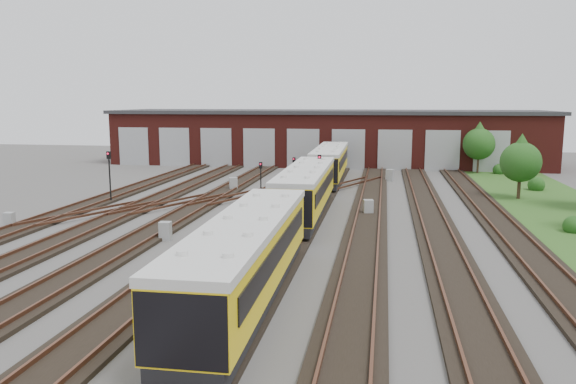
# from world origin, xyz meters

# --- Properties ---
(ground) EXTENTS (120.00, 120.00, 0.00)m
(ground) POSITION_xyz_m (0.00, 0.00, 0.00)
(ground) COLOR #494744
(ground) RESTS_ON ground
(track_network) EXTENTS (30.40, 70.00, 0.33)m
(track_network) POSITION_xyz_m (-0.17, 0.59, 0.11)
(track_network) COLOR black
(track_network) RESTS_ON ground
(maintenance_shed) EXTENTS (51.00, 12.50, 6.35)m
(maintenance_shed) POSITION_xyz_m (-0.01, 39.97, 3.20)
(maintenance_shed) COLOR #551915
(maintenance_shed) RESTS_ON ground
(grass_verge) EXTENTS (8.00, 55.00, 0.05)m
(grass_verge) POSITION_xyz_m (19.00, 10.00, 0.03)
(grass_verge) COLOR #284A18
(grass_verge) RESTS_ON ground
(metro_train) EXTENTS (2.77, 46.17, 2.92)m
(metro_train) POSITION_xyz_m (2.00, 7.85, 1.83)
(metro_train) COLOR black
(metro_train) RESTS_ON ground
(signal_mast_0) EXTENTS (0.29, 0.28, 3.82)m
(signal_mast_0) POSITION_xyz_m (-13.07, 10.71, 2.43)
(signal_mast_0) COLOR black
(signal_mast_0) RESTS_ON ground
(signal_mast_1) EXTENTS (0.24, 0.22, 2.95)m
(signal_mast_1) POSITION_xyz_m (-2.21, 13.32, 1.89)
(signal_mast_1) COLOR black
(signal_mast_1) RESTS_ON ground
(signal_mast_2) EXTENTS (0.28, 0.26, 3.54)m
(signal_mast_2) POSITION_xyz_m (2.18, 13.64, 2.26)
(signal_mast_2) COLOR black
(signal_mast_2) RESTS_ON ground
(signal_mast_3) EXTENTS (0.27, 0.25, 2.66)m
(signal_mast_3) POSITION_xyz_m (-0.77, 20.08, 1.72)
(signal_mast_3) COLOR black
(signal_mast_3) RESTS_ON ground
(relay_cabinet_0) EXTENTS (0.60, 0.51, 0.94)m
(relay_cabinet_0) POSITION_xyz_m (-15.00, 1.81, 0.47)
(relay_cabinet_0) COLOR #929597
(relay_cabinet_0) RESTS_ON ground
(relay_cabinet_1) EXTENTS (0.81, 0.74, 1.09)m
(relay_cabinet_1) POSITION_xyz_m (-5.58, 17.77, 0.55)
(relay_cabinet_1) COLOR #929597
(relay_cabinet_1) RESTS_ON ground
(relay_cabinet_2) EXTENTS (0.66, 0.57, 1.02)m
(relay_cabinet_2) POSITION_xyz_m (-4.71, 0.59, 0.51)
(relay_cabinet_2) COLOR #929597
(relay_cabinet_2) RESTS_ON ground
(relay_cabinet_3) EXTENTS (0.75, 0.67, 1.10)m
(relay_cabinet_3) POSITION_xyz_m (7.45, 25.65, 0.55)
(relay_cabinet_3) COLOR #929597
(relay_cabinet_3) RESTS_ON ground
(relay_cabinet_4) EXTENTS (0.71, 0.63, 1.03)m
(relay_cabinet_4) POSITION_xyz_m (5.96, 9.27, 0.52)
(relay_cabinet_4) COLOR #929597
(relay_cabinet_4) RESTS_ON ground
(tree_0) EXTENTS (3.25, 3.25, 5.39)m
(tree_0) POSITION_xyz_m (16.52, 32.89, 3.46)
(tree_0) COLOR #372518
(tree_0) RESTS_ON ground
(tree_1) EXTENTS (3.05, 3.05, 5.06)m
(tree_1) POSITION_xyz_m (17.18, 17.37, 3.25)
(tree_1) COLOR #372518
(tree_1) RESTS_ON ground
(bush_0) EXTENTS (1.16, 1.16, 1.16)m
(bush_0) POSITION_xyz_m (17.73, 6.22, 0.58)
(bush_0) COLOR #154212
(bush_0) RESTS_ON ground
(bush_1) EXTENTS (1.38, 1.38, 1.38)m
(bush_1) POSITION_xyz_m (19.61, 22.00, 0.69)
(bush_1) COLOR #154212
(bush_1) RESTS_ON ground
(bush_2) EXTENTS (1.26, 1.26, 1.26)m
(bush_2) POSITION_xyz_m (18.62, 32.64, 0.63)
(bush_2) COLOR #154212
(bush_2) RESTS_ON ground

